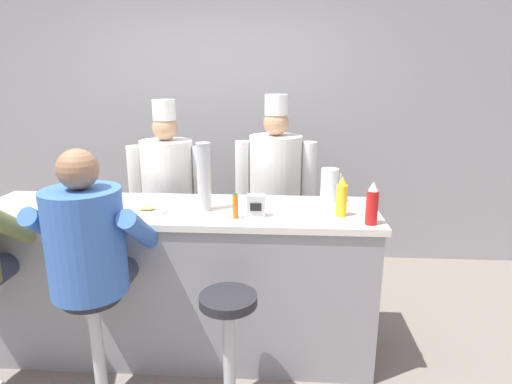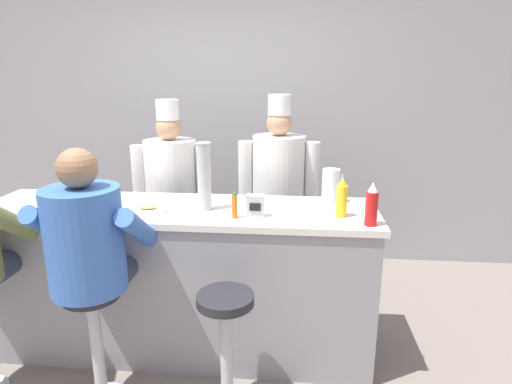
# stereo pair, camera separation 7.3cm
# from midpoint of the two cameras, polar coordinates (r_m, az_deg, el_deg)

# --- Properties ---
(ground_plane) EXTENTS (20.00, 20.00, 0.00)m
(ground_plane) POSITION_cam_midpoint_polar(r_m,az_deg,el_deg) (2.92, -12.05, -23.03)
(ground_plane) COLOR slate
(wall_back) EXTENTS (10.00, 0.06, 2.70)m
(wall_back) POSITION_cam_midpoint_polar(r_m,az_deg,el_deg) (4.22, -6.01, 9.16)
(wall_back) COLOR #99999E
(wall_back) RESTS_ON ground_plane
(diner_counter) EXTENTS (2.51, 0.65, 0.99)m
(diner_counter) POSITION_cam_midpoint_polar(r_m,az_deg,el_deg) (2.92, -10.88, -11.39)
(diner_counter) COLOR gray
(diner_counter) RESTS_ON ground_plane
(ketchup_bottle_red) EXTENTS (0.07, 0.07, 0.25)m
(ketchup_bottle_red) POSITION_cam_midpoint_polar(r_m,az_deg,el_deg) (2.43, 14.39, -1.62)
(ketchup_bottle_red) COLOR red
(ketchup_bottle_red) RESTS_ON diner_counter
(mustard_bottle_yellow) EXTENTS (0.06, 0.06, 0.24)m
(mustard_bottle_yellow) POSITION_cam_midpoint_polar(r_m,az_deg,el_deg) (2.54, 10.57, -0.73)
(mustard_bottle_yellow) COLOR yellow
(mustard_bottle_yellow) RESTS_ON diner_counter
(hot_sauce_bottle_orange) EXTENTS (0.03, 0.03, 0.15)m
(hot_sauce_bottle_orange) POSITION_cam_midpoint_polar(r_m,az_deg,el_deg) (2.47, -3.63, -1.91)
(hot_sauce_bottle_orange) COLOR orange
(hot_sauce_bottle_orange) RESTS_ON diner_counter
(water_pitcher_clear) EXTENTS (0.13, 0.11, 0.22)m
(water_pitcher_clear) POSITION_cam_midpoint_polar(r_m,az_deg,el_deg) (2.81, 9.06, 0.88)
(water_pitcher_clear) COLOR silver
(water_pitcher_clear) RESTS_ON diner_counter
(breakfast_plate) EXTENTS (0.23, 0.23, 0.05)m
(breakfast_plate) POSITION_cam_midpoint_polar(r_m,az_deg,el_deg) (2.68, -15.03, -2.36)
(breakfast_plate) COLOR white
(breakfast_plate) RESTS_ON diner_counter
(cereal_bowl) EXTENTS (0.13, 0.13, 0.05)m
(cereal_bowl) POSITION_cam_midpoint_polar(r_m,az_deg,el_deg) (3.15, -27.68, -0.80)
(cereal_bowl) COLOR white
(cereal_bowl) RESTS_ON diner_counter
(coffee_mug_white) EXTENTS (0.12, 0.08, 0.08)m
(coffee_mug_white) POSITION_cam_midpoint_polar(r_m,az_deg,el_deg) (3.08, -25.10, -0.50)
(coffee_mug_white) COLOR white
(coffee_mug_white) RESTS_ON diner_counter
(cup_stack_steel) EXTENTS (0.09, 0.09, 0.42)m
(cup_stack_steel) POSITION_cam_midpoint_polar(r_m,az_deg,el_deg) (2.60, -7.76, 2.00)
(cup_stack_steel) COLOR #B7BABF
(cup_stack_steel) RESTS_ON diner_counter
(napkin_dispenser_chrome) EXTENTS (0.11, 0.07, 0.13)m
(napkin_dispenser_chrome) POSITION_cam_midpoint_polar(r_m,az_deg,el_deg) (2.51, -0.82, -1.81)
(napkin_dispenser_chrome) COLOR silver
(napkin_dispenser_chrome) RESTS_ON diner_counter
(diner_seated_blue) EXTENTS (0.59, 0.58, 1.46)m
(diner_seated_blue) POSITION_cam_midpoint_polar(r_m,az_deg,el_deg) (2.39, -22.13, -6.86)
(diner_seated_blue) COLOR #B2B5BA
(diner_seated_blue) RESTS_ON ground_plane
(empty_stool_round) EXTENTS (0.30, 0.30, 0.71)m
(empty_stool_round) POSITION_cam_midpoint_polar(r_m,az_deg,el_deg) (2.38, -4.57, -18.55)
(empty_stool_round) COLOR #B2B5BA
(empty_stool_round) RESTS_ON ground_plane
(cook_in_whites_near) EXTENTS (0.63, 0.41, 1.62)m
(cook_in_whites_near) POSITION_cam_midpoint_polar(r_m,az_deg,el_deg) (3.47, -12.18, -0.15)
(cook_in_whites_near) COLOR #232328
(cook_in_whites_near) RESTS_ON ground_plane
(cook_in_whites_far) EXTENTS (0.65, 0.41, 1.66)m
(cook_in_whites_far) POSITION_cam_midpoint_polar(r_m,az_deg,el_deg) (3.45, 1.98, 0.44)
(cook_in_whites_far) COLOR #232328
(cook_in_whites_far) RESTS_ON ground_plane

